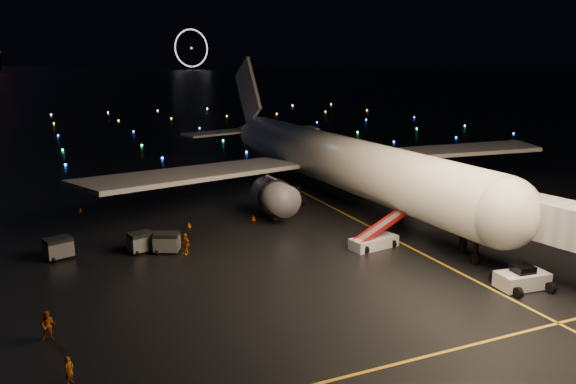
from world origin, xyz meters
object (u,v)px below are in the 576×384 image
crew_b (48,326)px  baggage_cart_0 (167,243)px  airliner (323,129)px  baggage_cart_1 (141,242)px  pushback_tug (522,277)px  crew_c (185,244)px  baggage_cart_2 (58,248)px  crew_a (69,370)px  belt_loader (374,231)px

crew_b → baggage_cart_0: bearing=61.8°
airliner → baggage_cart_1: 27.85m
pushback_tug → crew_b: size_ratio=2.00×
crew_c → baggage_cart_2: 10.89m
crew_a → crew_b: crew_b is taller
belt_loader → baggage_cart_2: bearing=153.9°
crew_a → baggage_cart_1: 20.96m
belt_loader → baggage_cart_2: belt_loader is taller
crew_a → baggage_cart_1: (6.98, 19.76, 0.11)m
belt_loader → crew_c: size_ratio=3.42×
airliner → crew_b: 41.81m
baggage_cart_1 → belt_loader: bearing=-35.5°
baggage_cart_1 → pushback_tug: bearing=-53.4°
crew_a → baggage_cart_0: (9.07, 18.71, 0.12)m
baggage_cart_1 → crew_b: bearing=-134.5°
airliner → crew_c: size_ratio=30.73×
crew_b → crew_c: size_ratio=0.98×
crew_c → baggage_cart_0: bearing=-150.6°
crew_b → airliner: bearing=48.1°
crew_c → baggage_cart_2: crew_c is taller
baggage_cart_0 → baggage_cart_2: size_ratio=0.98×
belt_loader → crew_b: 28.55m
baggage_cart_1 → baggage_cart_2: baggage_cart_2 is taller
baggage_cart_0 → belt_loader: bearing=5.1°
baggage_cart_2 → crew_c: bearing=-36.9°
airliner → belt_loader: 20.64m
baggage_cart_2 → crew_a: bearing=-109.5°
baggage_cart_1 → baggage_cart_2: (-6.87, 1.14, 0.03)m
pushback_tug → crew_a: bearing=-174.6°
baggage_cart_1 → baggage_cart_2: size_ratio=0.97×
pushback_tug → baggage_cart_0: (-23.03, 18.73, 0.01)m
crew_a → baggage_cart_2: size_ratio=0.72×
airliner → pushback_tug: (0.99, -31.42, -7.61)m
pushback_tug → baggage_cart_1: bearing=147.2°
crew_b → crew_c: (11.43, 11.94, 0.02)m
crew_a → airliner: bearing=-4.0°
belt_loader → baggage_cart_1: 21.12m
belt_loader → crew_c: belt_loader is taller
belt_loader → baggage_cart_0: size_ratio=3.10×
pushback_tug → baggage_cart_0: size_ratio=1.77×
pushback_tug → baggage_cart_2: size_ratio=1.73×
crew_a → baggage_cart_0: baggage_cart_0 is taller
baggage_cart_2 → airliner: bearing=-0.5°
pushback_tug → crew_a: (-32.10, 0.02, -0.11)m
crew_b → crew_c: 16.53m
belt_loader → crew_c: bearing=153.9°
pushback_tug → crew_a: size_ratio=2.39×
crew_a → crew_c: bearing=9.9°
belt_loader → baggage_cart_1: bearing=151.2°
crew_b → crew_c: bearing=55.6°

